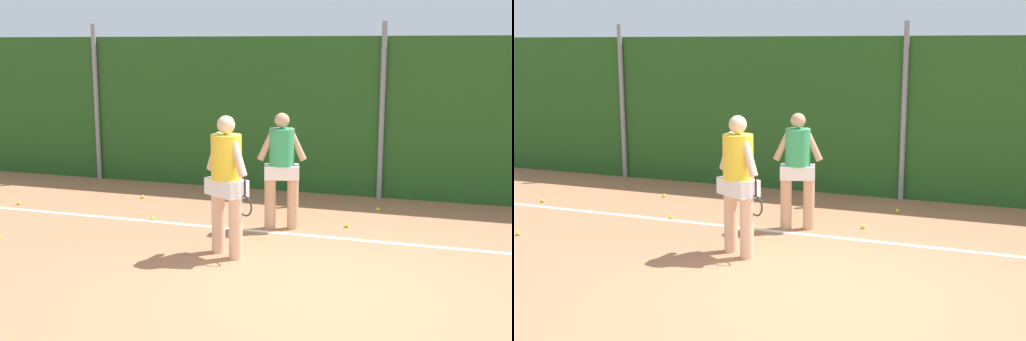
{
  "view_description": "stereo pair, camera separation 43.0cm",
  "coord_description": "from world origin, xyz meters",
  "views": [
    {
      "loc": [
        1.47,
        -7.12,
        2.84
      ],
      "look_at": [
        -1.37,
        1.67,
        1.05
      ],
      "focal_mm": 45.84,
      "sensor_mm": 36.0,
      "label": 1
    },
    {
      "loc": [
        1.87,
        -6.98,
        2.84
      ],
      "look_at": [
        -1.37,
        1.67,
        1.05
      ],
      "focal_mm": 45.84,
      "sensor_mm": 36.0,
      "label": 2
    }
  ],
  "objects": [
    {
      "name": "tennis_ball_4",
      "position": [
        -5.03,
        0.59,
        0.03
      ],
      "size": [
        0.07,
        0.07,
        0.07
      ],
      "primitive_type": "sphere",
      "color": "#CCDB33",
      "rests_on": "ground_plane"
    },
    {
      "name": "court_baseline_paint",
      "position": [
        0.0,
        2.16,
        0.0
      ],
      "size": [
        15.1,
        0.1,
        0.01
      ],
      "primitive_type": "cube",
      "color": "white",
      "rests_on": "ground_plane"
    },
    {
      "name": "tennis_ball_13",
      "position": [
        -0.22,
        2.79,
        0.03
      ],
      "size": [
        0.07,
        0.07,
        0.07
      ],
      "primitive_type": "sphere",
      "color": "#CCDB33",
      "rests_on": "ground_plane"
    },
    {
      "name": "tennis_ball_3",
      "position": [
        -6.1,
        2.44,
        0.03
      ],
      "size": [
        0.07,
        0.07,
        0.07
      ],
      "primitive_type": "sphere",
      "color": "#CCDB33",
      "rests_on": "ground_plane"
    },
    {
      "name": "tennis_ball_8",
      "position": [
        -4.22,
        3.58,
        0.03
      ],
      "size": [
        0.07,
        0.07,
        0.07
      ],
      "primitive_type": "sphere",
      "color": "#CCDB33",
      "rests_on": "ground_plane"
    },
    {
      "name": "hedge_fence_backdrop",
      "position": [
        0.0,
        5.13,
        1.5
      ],
      "size": [
        20.67,
        0.25,
        2.99
      ],
      "primitive_type": "cube",
      "color": "#23511E",
      "rests_on": "ground_plane"
    },
    {
      "name": "player_midcourt",
      "position": [
        -1.19,
        2.43,
        1.02
      ],
      "size": [
        0.74,
        0.45,
        1.82
      ],
      "rotation": [
        0.0,
        0.0,
        0.28
      ],
      "color": "tan",
      "rests_on": "ground_plane"
    },
    {
      "name": "fence_post_left",
      "position": [
        -5.96,
        4.96,
        1.63
      ],
      "size": [
        0.1,
        0.1,
        3.26
      ],
      "primitive_type": "cylinder",
      "color": "gray",
      "rests_on": "ground_plane"
    },
    {
      "name": "fence_post_center",
      "position": [
        0.0,
        4.96,
        1.63
      ],
      "size": [
        0.1,
        0.1,
        3.26
      ],
      "primitive_type": "cylinder",
      "color": "gray",
      "rests_on": "ground_plane"
    },
    {
      "name": "player_foreground_near",
      "position": [
        -1.54,
        0.92,
        1.08
      ],
      "size": [
        0.79,
        0.57,
        1.92
      ],
      "rotation": [
        0.0,
        0.0,
        5.75
      ],
      "color": "beige",
      "rests_on": "ground_plane"
    },
    {
      "name": "tennis_ball_0",
      "position": [
        -1.76,
        1.99,
        0.03
      ],
      "size": [
        0.07,
        0.07,
        0.07
      ],
      "primitive_type": "sphere",
      "color": "#CCDB33",
      "rests_on": "ground_plane"
    },
    {
      "name": "tennis_ball_5",
      "position": [
        -3.33,
        2.24,
        0.03
      ],
      "size": [
        0.07,
        0.07,
        0.07
      ],
      "primitive_type": "sphere",
      "color": "#CCDB33",
      "rests_on": "ground_plane"
    },
    {
      "name": "ground_plane",
      "position": [
        0.0,
        1.5,
        0.0
      ],
      "size": [
        31.8,
        31.8,
        0.0
      ],
      "primitive_type": "plane",
      "color": "#B2704C"
    },
    {
      "name": "tennis_ball_12",
      "position": [
        0.11,
        3.98,
        0.03
      ],
      "size": [
        0.07,
        0.07,
        0.07
      ],
      "primitive_type": "sphere",
      "color": "#CCDB33",
      "rests_on": "ground_plane"
    }
  ]
}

